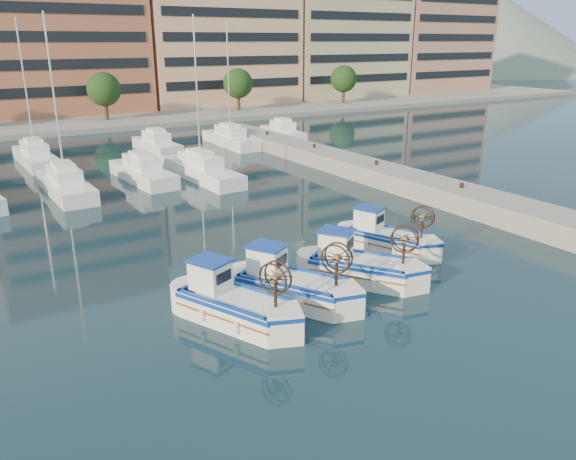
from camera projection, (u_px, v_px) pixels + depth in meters
The scene contains 9 objects.
ground at pixel (355, 287), 23.54m from camera, with size 300.00×300.00×0.00m, color #17323D.
quay at pixel (436, 190), 36.29m from camera, with size 3.00×60.00×1.20m, color gray.
waterfront at pixel (115, 30), 76.85m from camera, with size 180.00×40.00×25.60m.
hill_east at pixel (483, 72), 182.03m from camera, with size 160.00×160.00×50.00m, color slate.
yacht_marina at pixel (104, 165), 44.09m from camera, with size 37.42×22.72×11.50m.
fishing_boat_a at pixel (233, 302), 20.42m from camera, with size 3.39×4.65×2.80m.
fishing_boat_b at pixel (291, 284), 21.95m from camera, with size 3.73×4.63×2.81m.
fishing_boat_c at pixel (358, 265), 23.87m from camera, with size 3.87×4.48×2.76m.
fishing_boat_d at pixel (386, 237), 27.33m from camera, with size 3.08×4.33×2.61m.
Camera 1 is at (-13.78, -16.77, 9.85)m, focal length 35.00 mm.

